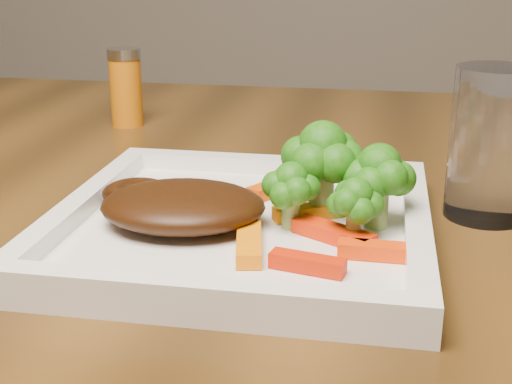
% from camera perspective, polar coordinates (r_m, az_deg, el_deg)
% --- Properties ---
extents(plate, '(0.27, 0.27, 0.01)m').
position_cam_1_polar(plate, '(0.53, -1.07, -3.10)').
color(plate, white).
rests_on(plate, dining_table).
extents(steak, '(0.13, 0.11, 0.03)m').
position_cam_1_polar(steak, '(0.52, -5.87, -1.11)').
color(steak, '#3A1C08').
rests_on(steak, plate).
extents(broccoli_0, '(0.07, 0.07, 0.07)m').
position_cam_1_polar(broccoli_0, '(0.53, 5.30, 1.67)').
color(broccoli_0, '#2E5E0F').
rests_on(broccoli_0, plate).
extents(broccoli_1, '(0.07, 0.07, 0.06)m').
position_cam_1_polar(broccoli_1, '(0.52, 9.76, 0.59)').
color(broccoli_1, '#1C7112').
rests_on(broccoli_1, plate).
extents(broccoli_2, '(0.06, 0.06, 0.06)m').
position_cam_1_polar(broccoli_2, '(0.49, 7.98, -0.73)').
color(broccoli_2, '#276F12').
rests_on(broccoli_2, plate).
extents(broccoli_3, '(0.05, 0.05, 0.06)m').
position_cam_1_polar(broccoli_3, '(0.51, 2.82, 0.37)').
color(broccoli_3, '#3E7A14').
rests_on(broccoli_3, plate).
extents(carrot_0, '(0.05, 0.02, 0.01)m').
position_cam_1_polar(carrot_0, '(0.45, 4.13, -5.70)').
color(carrot_0, red).
rests_on(carrot_0, plate).
extents(carrot_1, '(0.05, 0.01, 0.01)m').
position_cam_1_polar(carrot_1, '(0.47, 9.79, -4.65)').
color(carrot_1, '#EF3803').
rests_on(carrot_1, plate).
extents(carrot_2, '(0.03, 0.06, 0.01)m').
position_cam_1_polar(carrot_2, '(0.48, -0.56, -4.15)').
color(carrot_2, orange).
rests_on(carrot_2, plate).
extents(carrot_4, '(0.04, 0.05, 0.01)m').
position_cam_1_polar(carrot_4, '(0.59, 1.55, 0.37)').
color(carrot_4, '#DB4403').
rests_on(carrot_4, plate).
extents(carrot_5, '(0.06, 0.05, 0.01)m').
position_cam_1_polar(carrot_5, '(0.50, 6.21, -3.29)').
color(carrot_5, red).
rests_on(carrot_5, plate).
extents(carrot_6, '(0.05, 0.04, 0.01)m').
position_cam_1_polar(carrot_6, '(0.54, 4.06, -1.60)').
color(carrot_6, orange).
rests_on(carrot_6, plate).
extents(spice_shaker, '(0.04, 0.04, 0.09)m').
position_cam_1_polar(spice_shaker, '(0.87, -10.38, 8.23)').
color(spice_shaker, '#D06D0B').
rests_on(spice_shaker, dining_table).
extents(drinking_glass, '(0.08, 0.08, 0.12)m').
position_cam_1_polar(drinking_glass, '(0.59, 18.33, 3.67)').
color(drinking_glass, silver).
rests_on(drinking_glass, dining_table).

